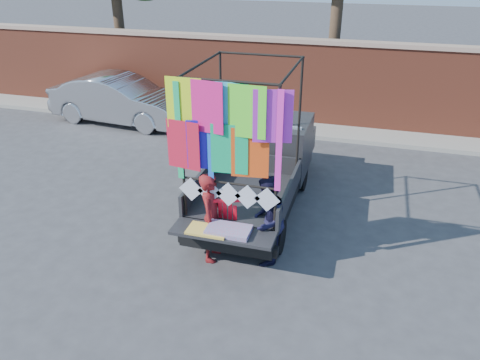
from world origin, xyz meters
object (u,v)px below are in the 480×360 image
(pickup_truck, at_px, (264,162))
(woman, at_px, (212,217))
(sedan, at_px, (120,99))
(man, at_px, (267,221))

(pickup_truck, xyz_separation_m, woman, (-0.31, -2.50, 0.01))
(pickup_truck, relative_size, sedan, 1.15)
(pickup_truck, xyz_separation_m, sedan, (-5.49, 3.62, -0.08))
(sedan, bearing_deg, pickup_truck, -118.42)
(sedan, distance_m, man, 8.53)
(man, bearing_deg, pickup_truck, -161.97)
(pickup_truck, relative_size, man, 3.16)
(pickup_truck, height_order, woman, pickup_truck)
(sedan, xyz_separation_m, man, (6.11, -5.96, 0.07))
(sedan, bearing_deg, man, -129.31)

